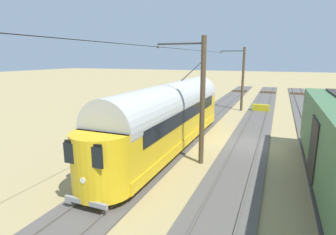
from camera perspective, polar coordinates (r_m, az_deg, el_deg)
The scene contains 10 objects.
ground_plane at distance 19.58m, azimuth 16.30°, elevation -5.62°, with size 220.00×220.00×0.00m, color tan.
track_streetcar_siding at distance 20.02m, azimuth 30.13°, elevation -6.28°, with size 2.80×80.00×0.18m.
track_adjacent_siding at distance 19.86m, azimuth 16.41°, elevation -5.21°, with size 2.80×80.00×0.18m.
track_third_siding at distance 20.81m, azimuth 3.28°, elevation -3.90°, with size 2.80×80.00×0.18m.
vintage_streetcar at distance 17.67m, azimuth 0.34°, elevation 0.55°, with size 2.65×17.29×5.35m.
catenary_pole_foreground at distance 31.71m, azimuth 15.31°, elevation 7.99°, with size 2.87×0.28×7.04m.
catenary_pole_mid_near at distance 14.95m, azimuth 6.96°, elevation 3.82°, with size 2.87×0.28×7.04m.
overhead_wire_run at distance 16.31m, azimuth -0.88°, elevation 14.54°, with size 2.66×38.26×0.18m.
switch_stand at distance 31.34m, azimuth 30.75°, elevation 1.12°, with size 0.50×0.30×1.24m.
track_end_bumper at distance 32.10m, azimuth 18.89°, elevation 1.89°, with size 1.80×0.60×0.80m, color #B2A519.
Camera 1 is at (-1.69, 18.59, 5.90)m, focal length 29.04 mm.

